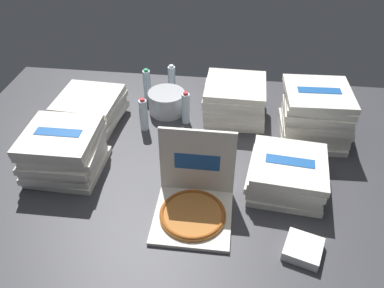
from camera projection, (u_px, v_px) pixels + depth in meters
The scene contains 13 objects.
ground_plane at pixel (186, 173), 2.42m from camera, with size 3.20×2.40×0.02m, color #38383D.
open_pizza_box at pixel (194, 201), 2.11m from camera, with size 0.42×0.43×0.44m.
pizza_stack_left_far at pixel (316, 114), 2.59m from camera, with size 0.46×0.45×0.36m.
pizza_stack_center_near at pixel (64, 151), 2.35m from camera, with size 0.46×0.45×0.28m.
pizza_stack_center_far at pixel (90, 109), 2.78m from camera, with size 0.48×0.47×0.20m.
pizza_stack_right_far at pixel (287, 174), 2.25m from camera, with size 0.48×0.48×0.20m.
pizza_stack_right_near at pixel (234, 101), 2.80m from camera, with size 0.45×0.45×0.27m.
ice_bucket at pixel (167, 102), 2.89m from camera, with size 0.27×0.27×0.16m, color #B7BABF.
water_bottle_0 at pixel (147, 84), 3.02m from camera, with size 0.06×0.06×0.25m.
water_bottle_1 at pixel (172, 80), 3.07m from camera, with size 0.06×0.06×0.25m.
water_bottle_2 at pixel (186, 108), 2.75m from camera, with size 0.06×0.06×0.25m.
water_bottle_3 at pixel (144, 115), 2.69m from camera, with size 0.06×0.06×0.25m.
napkin_pile at pixel (303, 249), 1.93m from camera, with size 0.18×0.18×0.05m, color white.
Camera 1 is at (0.25, -1.77, 1.63)m, focal length 36.74 mm.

